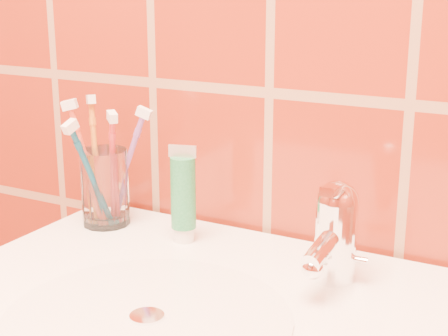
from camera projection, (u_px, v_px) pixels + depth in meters
The scene contains 8 objects.
glass_tumbler at pixel (105, 187), 0.96m from camera, with size 0.07×0.07×0.11m, color white.
toothpaste_tube at pixel (183, 197), 0.89m from camera, with size 0.04×0.03×0.13m.
faucet at pixel (335, 229), 0.78m from camera, with size 0.05×0.11×0.12m.
toothbrush_0 at pixel (88, 165), 0.94m from camera, with size 0.06×0.04×0.19m, color #BE3F28, non-canonical shape.
toothbrush_1 at pixel (96, 160), 0.96m from camera, with size 0.05×0.04×0.19m, color orange, non-canonical shape.
toothbrush_2 at pixel (92, 176), 0.92m from camera, with size 0.03×0.09×0.17m, color navy, non-canonical shape.
toothbrush_3 at pixel (126, 167), 0.95m from camera, with size 0.08×0.04×0.18m, color #7D499C, non-canonical shape.
toothbrush_4 at pixel (112, 170), 0.94m from camera, with size 0.04×0.04×0.17m, color #B5262D, non-canonical shape.
Camera 1 is at (0.37, 0.39, 1.19)m, focal length 55.00 mm.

